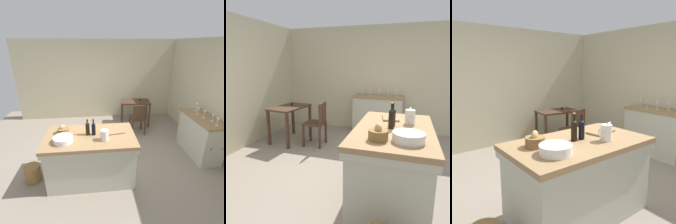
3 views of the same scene
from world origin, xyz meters
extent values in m
plane|color=gray|center=(0.00, 0.00, 0.00)|extent=(6.76, 6.76, 0.00)
cube|color=beige|center=(0.00, 2.60, 1.30)|extent=(5.32, 0.12, 2.60)
cube|color=beige|center=(2.60, 0.00, 1.30)|extent=(0.12, 5.20, 2.60)
cube|color=#99754C|center=(-0.25, -0.46, 0.89)|extent=(1.62, 0.94, 0.06)
cube|color=#BCBAA3|center=(-0.25, -0.46, 0.82)|extent=(1.60, 0.92, 0.08)
cube|color=#BCBAA3|center=(-0.25, -0.46, 0.43)|extent=(1.54, 0.86, 0.86)
cube|color=#99754C|center=(2.26, 0.07, 0.91)|extent=(0.52, 1.17, 0.04)
cube|color=#BCBAA3|center=(2.26, 0.07, 0.44)|extent=(0.49, 1.14, 0.89)
cube|color=#472D1E|center=(1.13, 1.83, 0.76)|extent=(0.96, 0.67, 0.04)
cube|color=#472D1E|center=(0.68, 1.64, 0.37)|extent=(0.06, 0.06, 0.74)
cube|color=#472D1E|center=(1.51, 1.54, 0.37)|extent=(0.06, 0.06, 0.74)
cube|color=#472D1E|center=(0.74, 2.13, 0.37)|extent=(0.06, 0.06, 0.74)
cube|color=#472D1E|center=(1.57, 2.02, 0.37)|extent=(0.06, 0.06, 0.74)
cylinder|color=black|center=(1.28, 1.86, 0.80)|extent=(0.04, 0.04, 0.05)
cube|color=#472D1E|center=(1.06, 1.22, 0.47)|extent=(0.41, 0.41, 0.04)
cube|color=#472D1E|center=(1.06, 1.04, 0.71)|extent=(0.36, 0.04, 0.42)
cube|color=#472D1E|center=(1.24, 1.40, 0.23)|extent=(0.04, 0.04, 0.45)
cube|color=#472D1E|center=(0.88, 1.39, 0.23)|extent=(0.04, 0.04, 0.45)
cube|color=#472D1E|center=(1.24, 1.04, 0.23)|extent=(0.04, 0.04, 0.45)
cube|color=#472D1E|center=(0.88, 1.04, 0.23)|extent=(0.04, 0.04, 0.45)
cylinder|color=white|center=(0.00, -0.64, 1.01)|extent=(0.13, 0.13, 0.19)
cone|color=white|center=(0.05, -0.64, 1.11)|extent=(0.07, 0.04, 0.06)
torus|color=white|center=(-0.08, -0.64, 1.02)|extent=(0.02, 0.10, 0.10)
cylinder|color=white|center=(-0.70, -0.64, 0.97)|extent=(0.33, 0.33, 0.10)
cylinder|color=olive|center=(-0.75, -0.33, 0.97)|extent=(0.21, 0.21, 0.11)
ellipsoid|color=tan|center=(-0.75, -0.33, 1.04)|extent=(0.13, 0.12, 0.10)
cube|color=#99754C|center=(0.19, -0.38, 0.93)|extent=(0.38, 0.27, 0.02)
cylinder|color=black|center=(-0.19, -0.43, 1.02)|extent=(0.07, 0.07, 0.21)
cone|color=black|center=(-0.19, -0.43, 1.14)|extent=(0.07, 0.07, 0.02)
cylinder|color=black|center=(-0.19, -0.43, 1.19)|extent=(0.03, 0.03, 0.07)
cylinder|color=maroon|center=(-0.19, -0.43, 1.22)|extent=(0.03, 0.03, 0.01)
cylinder|color=black|center=(-0.29, -0.43, 1.03)|extent=(0.07, 0.07, 0.22)
cone|color=black|center=(-0.29, -0.43, 1.15)|extent=(0.07, 0.07, 0.03)
cylinder|color=black|center=(-0.29, -0.43, 1.20)|extent=(0.03, 0.03, 0.08)
cylinder|color=#B29933|center=(-0.29, -0.43, 1.23)|extent=(0.03, 0.03, 0.01)
cylinder|color=white|center=(2.32, -0.14, 0.93)|extent=(0.06, 0.06, 0.00)
cylinder|color=white|center=(2.32, -0.14, 0.97)|extent=(0.01, 0.01, 0.06)
cone|color=white|center=(2.32, -0.14, 1.04)|extent=(0.07, 0.07, 0.09)
cylinder|color=white|center=(2.25, 0.06, 0.93)|extent=(0.06, 0.06, 0.00)
cylinder|color=white|center=(2.25, 0.06, 0.97)|extent=(0.01, 0.01, 0.07)
cone|color=white|center=(2.25, 0.06, 1.05)|extent=(0.07, 0.07, 0.10)
cylinder|color=white|center=(2.23, 0.27, 0.93)|extent=(0.06, 0.06, 0.00)
cylinder|color=white|center=(2.23, 0.27, 0.97)|extent=(0.01, 0.01, 0.06)
cone|color=white|center=(2.23, 0.27, 1.04)|extent=(0.07, 0.07, 0.09)
cylinder|color=white|center=(2.31, 0.48, 0.93)|extent=(0.06, 0.06, 0.00)
cylinder|color=white|center=(2.31, 0.48, 0.97)|extent=(0.01, 0.01, 0.07)
cone|color=white|center=(2.31, 0.48, 1.06)|extent=(0.07, 0.07, 0.11)
camera|label=1|loc=(-0.14, -3.22, 2.46)|focal=27.64mm
camera|label=2|loc=(-2.90, -0.60, 1.70)|focal=34.51mm
camera|label=3|loc=(-1.94, -2.36, 1.74)|focal=37.36mm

